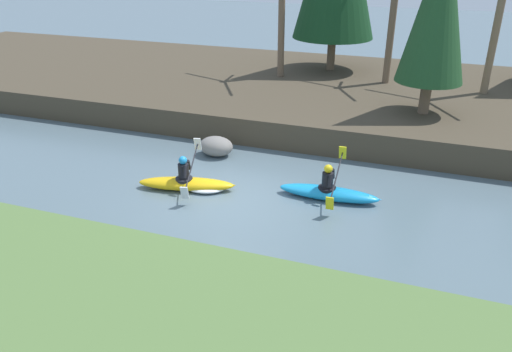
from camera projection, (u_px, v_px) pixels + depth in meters
name	position (u px, v px, depth m)	size (l,w,h in m)	color
ground_plane	(233.00, 201.00, 13.39)	(90.00, 90.00, 0.00)	slate
riverbank_near	(90.00, 349.00, 7.98)	(44.00, 5.64, 0.86)	#56753D
riverbank_far	(315.00, 92.00, 21.25)	(44.00, 11.29, 0.95)	#473D2D
conifer_tree_left	(439.00, 5.00, 15.69)	(2.21, 2.21, 6.04)	brown
bare_tree_upstream	(283.00, 9.00, 20.69)	(3.28, 3.24, 5.93)	brown
bare_tree_mid_upstream	(393.00, 22.00, 19.84)	(2.87, 2.84, 5.15)	brown
bare_tree_mid_downstream	(500.00, 12.00, 18.19)	(3.52, 3.47, 6.37)	#7A664C
kayaker_lead	(330.00, 192.00, 13.42)	(2.78, 2.07, 1.20)	#1993D6
kayaker_middle	(190.00, 183.00, 13.94)	(2.78, 2.05, 1.20)	yellow
boulder_midstream	(216.00, 146.00, 16.13)	(1.11, 0.87, 0.63)	gray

